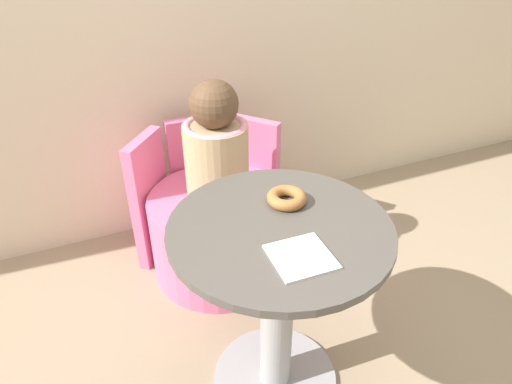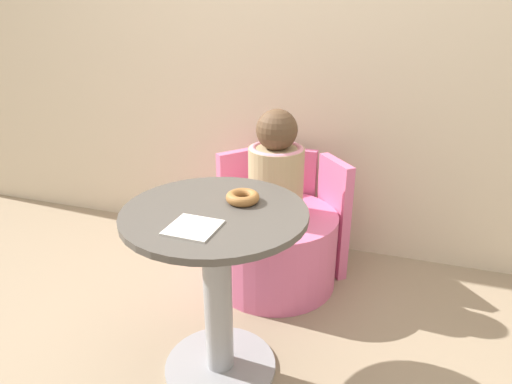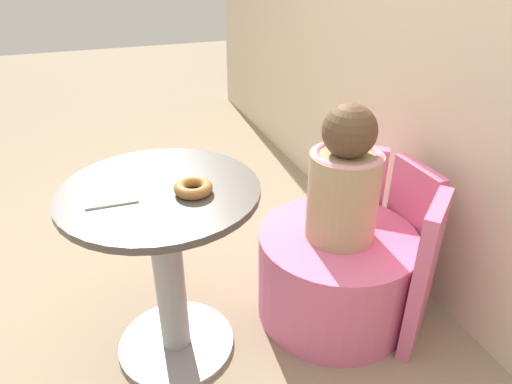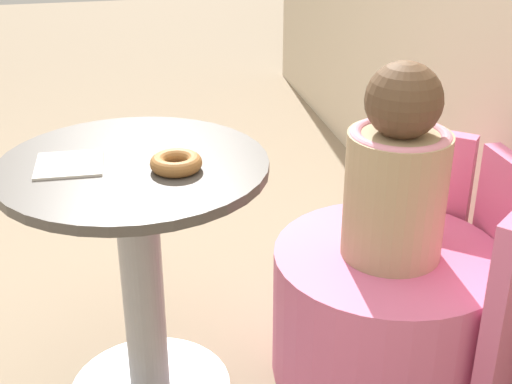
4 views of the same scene
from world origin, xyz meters
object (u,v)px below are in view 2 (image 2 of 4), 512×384
round_table (217,270)px  child_figure (275,169)px  donut (243,197)px  tub_chair (274,248)px

round_table → child_figure: 0.68m
child_figure → donut: child_figure is taller
child_figure → donut: (0.04, -0.56, 0.09)m
child_figure → donut: size_ratio=4.34×
round_table → tub_chair: 0.71m
tub_chair → child_figure: (0.00, -0.00, 0.43)m
round_table → tub_chair: (0.03, 0.66, -0.26)m
tub_chair → donut: size_ratio=5.17×
round_table → child_figure: size_ratio=1.32×
round_table → child_figure: (0.03, 0.66, 0.17)m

